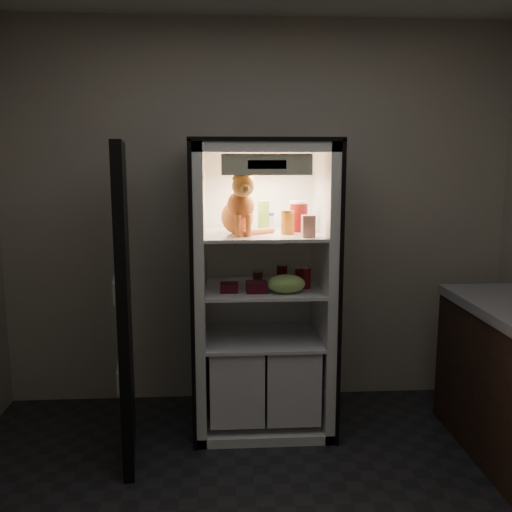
{
  "coord_description": "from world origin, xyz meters",
  "views": [
    {
      "loc": [
        -0.27,
        -2.24,
        1.76
      ],
      "look_at": [
        -0.04,
        1.32,
        1.14
      ],
      "focal_mm": 40.0,
      "sensor_mm": 36.0,
      "label": 1
    }
  ],
  "objects": [
    {
      "name": "refrigerator",
      "position": [
        0.0,
        1.38,
        0.79
      ],
      "size": [
        0.9,
        0.72,
        1.88
      ],
      "color": "white",
      "rests_on": "floor"
    },
    {
      "name": "pepper_jar",
      "position": [
        0.23,
        1.37,
        1.39
      ],
      "size": [
        0.12,
        0.12,
        0.2
      ],
      "color": "maroon",
      "rests_on": "refrigerator"
    },
    {
      "name": "grape_bag",
      "position": [
        0.13,
        1.14,
        1.0
      ],
      "size": [
        0.23,
        0.17,
        0.12
      ],
      "primitive_type": "ellipsoid",
      "color": "#84B856",
      "rests_on": "refrigerator"
    },
    {
      "name": "fridge_door",
      "position": [
        -0.84,
        1.08,
        0.91
      ],
      "size": [
        0.18,
        0.87,
        1.85
      ],
      "rotation": [
        0.0,
        0.0,
        0.14
      ],
      "color": "black",
      "rests_on": "floor"
    },
    {
      "name": "mayo_tub",
      "position": [
        0.04,
        1.45,
        1.35
      ],
      "size": [
        0.08,
        0.08,
        0.11
      ],
      "color": "white",
      "rests_on": "refrigerator"
    },
    {
      "name": "condiment_jar",
      "position": [
        -0.03,
        1.42,
        0.98
      ],
      "size": [
        0.06,
        0.06,
        0.09
      ],
      "color": "#562C18",
      "rests_on": "refrigerator"
    },
    {
      "name": "soda_can_b",
      "position": [
        0.24,
        1.3,
        1.0
      ],
      "size": [
        0.07,
        0.07,
        0.13
      ],
      "color": "black",
      "rests_on": "refrigerator"
    },
    {
      "name": "berry_box_right",
      "position": [
        -0.05,
        1.18,
        0.97
      ],
      "size": [
        0.13,
        0.13,
        0.06
      ],
      "primitive_type": "cube",
      "color": "#530D16",
      "rests_on": "refrigerator"
    },
    {
      "name": "berry_box_left",
      "position": [
        -0.22,
        1.2,
        0.97
      ],
      "size": [
        0.11,
        0.11,
        0.05
      ],
      "primitive_type": "cube",
      "color": "#530D16",
      "rests_on": "refrigerator"
    },
    {
      "name": "salsa_jar",
      "position": [
        0.15,
        1.25,
        1.36
      ],
      "size": [
        0.08,
        0.08,
        0.15
      ],
      "color": "maroon",
      "rests_on": "refrigerator"
    },
    {
      "name": "parmesan_shaker",
      "position": [
        0.01,
        1.41,
        1.39
      ],
      "size": [
        0.08,
        0.08,
        0.2
      ],
      "color": "green",
      "rests_on": "refrigerator"
    },
    {
      "name": "soda_can_a",
      "position": [
        0.13,
        1.4,
        1.0
      ],
      "size": [
        0.07,
        0.07,
        0.13
      ],
      "color": "black",
      "rests_on": "refrigerator"
    },
    {
      "name": "cream_carton",
      "position": [
        0.26,
        1.12,
        1.36
      ],
      "size": [
        0.08,
        0.08,
        0.13
      ],
      "primitive_type": "cube",
      "color": "silver",
      "rests_on": "refrigerator"
    },
    {
      "name": "soda_can_c",
      "position": [
        0.26,
        1.27,
        1.01
      ],
      "size": [
        0.07,
        0.07,
        0.14
      ],
      "color": "black",
      "rests_on": "refrigerator"
    },
    {
      "name": "tabby_cat",
      "position": [
        -0.15,
        1.26,
        1.44
      ],
      "size": [
        0.36,
        0.4,
        0.41
      ],
      "rotation": [
        0.0,
        0.0,
        0.18
      ],
      "color": "#CC501A",
      "rests_on": "refrigerator"
    },
    {
      "name": "room_shell",
      "position": [
        0.0,
        0.0,
        1.62
      ],
      "size": [
        3.6,
        3.6,
        3.6
      ],
      "color": "white",
      "rests_on": "floor"
    }
  ]
}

